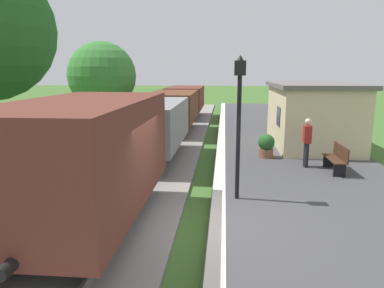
{
  "coord_description": "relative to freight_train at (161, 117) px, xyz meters",
  "views": [
    {
      "loc": [
        0.5,
        -7.49,
        3.57
      ],
      "look_at": [
        -0.6,
        4.81,
        1.05
      ],
      "focal_mm": 33.71,
      "sensor_mm": 36.0,
      "label": 1
    }
  ],
  "objects": [
    {
      "name": "track_ballast",
      "position": [
        -0.0,
        -8.89,
        -1.42
      ],
      "size": [
        3.8,
        60.0,
        0.12
      ],
      "primitive_type": "cube",
      "color": "gray",
      "rests_on": "ground"
    },
    {
      "name": "rail_far",
      "position": [
        -0.72,
        -8.89,
        -1.29
      ],
      "size": [
        0.07,
        60.0,
        0.14
      ],
      "primitive_type": "cube",
      "color": "slate",
      "rests_on": "track_ballast"
    },
    {
      "name": "ground_plane",
      "position": [
        2.4,
        -8.89,
        -1.48
      ],
      "size": [
        160.0,
        160.0,
        0.0
      ],
      "primitive_type": "plane",
      "color": "#3D6628"
    },
    {
      "name": "potted_planter",
      "position": [
        4.56,
        -2.49,
        -0.76
      ],
      "size": [
        0.64,
        0.64,
        0.92
      ],
      "color": "brown",
      "rests_on": "platform_slab"
    },
    {
      "name": "station_hut",
      "position": [
        6.8,
        0.06,
        0.17
      ],
      "size": [
        3.5,
        5.8,
        2.78
      ],
      "color": "beige",
      "rests_on": "platform_slab"
    },
    {
      "name": "tree_trackside_far",
      "position": [
        -3.9,
        3.47,
        1.8
      ],
      "size": [
        3.76,
        3.76,
        5.17
      ],
      "color": "#4C3823",
      "rests_on": "ground"
    },
    {
      "name": "platform_slab",
      "position": [
        5.6,
        -8.89,
        -1.36
      ],
      "size": [
        6.0,
        60.0,
        0.25
      ],
      "primitive_type": "cube",
      "color": "#424244",
      "rests_on": "ground"
    },
    {
      "name": "lamp_post_near",
      "position": [
        3.28,
        -7.24,
        1.32
      ],
      "size": [
        0.28,
        0.28,
        3.7
      ],
      "color": "black",
      "rests_on": "platform_slab"
    },
    {
      "name": "freight_train",
      "position": [
        0.0,
        0.0,
        0.0
      ],
      "size": [
        2.5,
        26.0,
        2.72
      ],
      "color": "brown",
      "rests_on": "rail_near"
    },
    {
      "name": "rail_near",
      "position": [
        0.72,
        -8.89,
        -1.29
      ],
      "size": [
        0.07,
        60.0,
        0.14
      ],
      "primitive_type": "cube",
      "color": "slate",
      "rests_on": "track_ballast"
    },
    {
      "name": "person_waiting",
      "position": [
        5.79,
        -3.81,
        -0.3
      ],
      "size": [
        0.25,
        0.39,
        1.71
      ],
      "rotation": [
        0.0,
        0.0,
        3.11
      ],
      "color": "black",
      "rests_on": "platform_slab"
    },
    {
      "name": "platform_edge_stripe",
      "position": [
        2.8,
        -8.89,
        -1.23
      ],
      "size": [
        0.36,
        60.0,
        0.01
      ],
      "primitive_type": "cube",
      "color": "silver",
      "rests_on": "platform_slab"
    },
    {
      "name": "bench_near_hut",
      "position": [
        6.66,
        -4.37,
        -0.76
      ],
      "size": [
        0.42,
        1.5,
        0.91
      ],
      "color": "#422819",
      "rests_on": "platform_slab"
    }
  ]
}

